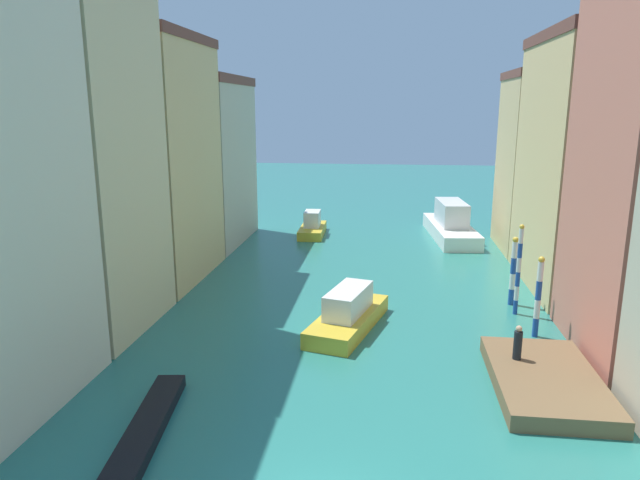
# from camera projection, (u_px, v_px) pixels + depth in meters

# --- Properties ---
(ground_plane) EXTENTS (154.00, 154.00, 0.00)m
(ground_plane) POSITION_uv_depth(u_px,v_px,m) (363.00, 273.00, 39.78)
(ground_plane) COLOR #28756B
(building_left_1) EXTENTS (7.36, 7.87, 19.33)m
(building_left_1) POSITION_uv_depth(u_px,v_px,m) (66.00, 141.00, 28.24)
(building_left_1) COLOR beige
(building_left_1) RESTS_ON ground
(building_left_2) EXTENTS (7.36, 10.14, 15.83)m
(building_left_2) POSITION_uv_depth(u_px,v_px,m) (146.00, 159.00, 37.45)
(building_left_2) COLOR #DBB77A
(building_left_2) RESTS_ON ground
(building_left_3) EXTENTS (7.36, 10.94, 13.73)m
(building_left_3) POSITION_uv_depth(u_px,v_px,m) (199.00, 161.00, 47.88)
(building_left_3) COLOR #BCB299
(building_left_3) RESTS_ON ground
(building_right_2) EXTENTS (7.36, 11.73, 15.77)m
(building_right_2) POSITION_uv_depth(u_px,v_px,m) (596.00, 163.00, 35.30)
(building_right_2) COLOR #DBB77A
(building_right_2) RESTS_ON ground
(building_right_3) EXTENTS (7.36, 8.00, 13.99)m
(building_right_3) POSITION_uv_depth(u_px,v_px,m) (551.00, 162.00, 45.05)
(building_right_3) COLOR #DBB77A
(building_right_3) RESTS_ON ground
(waterfront_dock) EXTENTS (4.16, 7.21, 0.69)m
(waterfront_dock) POSITION_uv_depth(u_px,v_px,m) (545.00, 380.00, 23.54)
(waterfront_dock) COLOR brown
(waterfront_dock) RESTS_ON ground
(person_on_dock) EXTENTS (0.36, 0.36, 1.52)m
(person_on_dock) POSITION_uv_depth(u_px,v_px,m) (518.00, 344.00, 24.59)
(person_on_dock) COLOR black
(person_on_dock) RESTS_ON waterfront_dock
(mooring_pole_0) EXTENTS (0.32, 0.32, 4.18)m
(mooring_pole_0) POSITION_uv_depth(u_px,v_px,m) (538.00, 296.00, 28.44)
(mooring_pole_0) COLOR #1E479E
(mooring_pole_0) RESTS_ON ground
(mooring_pole_1) EXTENTS (0.27, 0.27, 5.12)m
(mooring_pole_1) POSITION_uv_depth(u_px,v_px,m) (518.00, 269.00, 31.46)
(mooring_pole_1) COLOR #1E479E
(mooring_pole_1) RESTS_ON ground
(mooring_pole_2) EXTENTS (0.34, 0.34, 4.06)m
(mooring_pole_2) POSITION_uv_depth(u_px,v_px,m) (513.00, 270.00, 33.11)
(mooring_pole_2) COLOR #1E479E
(mooring_pole_2) RESTS_ON ground
(vaporetto_white) EXTENTS (4.24, 11.23, 3.23)m
(vaporetto_white) POSITION_uv_depth(u_px,v_px,m) (451.00, 225.00, 50.38)
(vaporetto_white) COLOR white
(vaporetto_white) RESTS_ON ground
(gondola_black) EXTENTS (2.30, 9.21, 0.46)m
(gondola_black) POSITION_uv_depth(u_px,v_px,m) (139.00, 443.00, 19.37)
(gondola_black) COLOR black
(gondola_black) RESTS_ON ground
(motorboat_0) EXTENTS (2.22, 5.67, 2.18)m
(motorboat_0) POSITION_uv_depth(u_px,v_px,m) (312.00, 227.00, 51.53)
(motorboat_0) COLOR gold
(motorboat_0) RESTS_ON ground
(motorboat_1) EXTENTS (4.09, 7.38, 2.15)m
(motorboat_1) POSITION_uv_depth(u_px,v_px,m) (348.00, 314.00, 29.83)
(motorboat_1) COLOR gold
(motorboat_1) RESTS_ON ground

